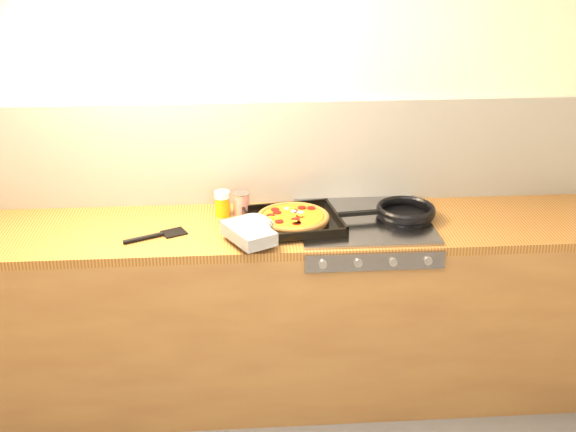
{
  "coord_description": "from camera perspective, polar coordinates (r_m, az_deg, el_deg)",
  "views": [
    {
      "loc": [
        -0.12,
        -1.91,
        2.21
      ],
      "look_at": [
        0.1,
        1.08,
        0.95
      ],
      "focal_mm": 45.0,
      "sensor_mm": 36.0,
      "label": 1
    }
  ],
  "objects": [
    {
      "name": "room_shell",
      "position": [
        3.47,
        -2.03,
        4.97
      ],
      "size": [
        3.2,
        3.2,
        3.2
      ],
      "color": "white",
      "rests_on": "ground"
    },
    {
      "name": "pizza_on_tray",
      "position": [
        3.21,
        -0.6,
        -0.46
      ],
      "size": [
        0.56,
        0.54,
        0.07
      ],
      "color": "black",
      "rests_on": "stovetop"
    },
    {
      "name": "wooden_spoon",
      "position": [
        3.44,
        0.6,
        0.6
      ],
      "size": [
        0.3,
        0.05,
        0.02
      ],
      "color": "#AB7F48",
      "rests_on": "counter_run"
    },
    {
      "name": "stovetop",
      "position": [
        3.33,
        5.98,
        -0.41
      ],
      "size": [
        0.6,
        0.56,
        0.02
      ],
      "primitive_type": "cube",
      "color": "gray",
      "rests_on": "counter_run"
    },
    {
      "name": "frying_pan",
      "position": [
        3.37,
        9.17,
        0.33
      ],
      "size": [
        0.47,
        0.31,
        0.05
      ],
      "color": "black",
      "rests_on": "stovetop"
    },
    {
      "name": "juice_glass",
      "position": [
        3.38,
        -5.22,
        1.0
      ],
      "size": [
        0.08,
        0.08,
        0.12
      ],
      "color": "orange",
      "rests_on": "counter_run"
    },
    {
      "name": "black_spatula",
      "position": [
        3.21,
        -10.37,
        -1.54
      ],
      "size": [
        0.28,
        0.17,
        0.02
      ],
      "color": "black",
      "rests_on": "counter_run"
    },
    {
      "name": "counter_run",
      "position": [
        3.49,
        -1.67,
        -7.5
      ],
      "size": [
        3.2,
        0.62,
        0.9
      ],
      "color": "olive",
      "rests_on": "ground"
    },
    {
      "name": "tomato_can",
      "position": [
        3.39,
        -3.68,
        0.99
      ],
      "size": [
        0.09,
        0.09,
        0.11
      ],
      "color": "maroon",
      "rests_on": "counter_run"
    }
  ]
}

